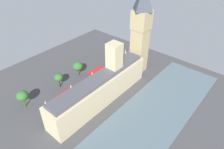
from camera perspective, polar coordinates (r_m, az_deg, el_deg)
ground_plane at (r=108.00m, az=-3.97°, el=-6.74°), size 130.53×130.53×0.00m
river_thames at (r=96.07m, az=8.61°, el=-13.87°), size 29.45×117.48×0.25m
parliament_building at (r=102.26m, az=-2.89°, el=-3.49°), size 11.11×60.53×28.62m
clock_tower at (r=117.44m, az=8.12°, el=12.70°), size 9.29×9.29×53.51m
double_decker_bus_kerbside at (r=122.39m, az=-4.39°, el=0.58°), size 2.86×10.56×4.75m
car_black_by_river_gate at (r=114.64m, az=-9.14°, el=-3.68°), size 1.95×4.84×1.74m
double_decker_bus_under_trees at (r=108.08m, az=-13.12°, el=-5.88°), size 2.83×10.55×4.75m
car_yellow_cab_trailing at (r=105.01m, az=-16.93°, el=-9.43°), size 1.92×4.30×1.74m
pedestrian_opposite_hall at (r=124.58m, az=1.46°, el=0.32°), size 0.67×0.67×1.63m
plane_tree_midblock at (r=115.23m, az=-14.80°, el=-0.82°), size 5.12×5.12×8.67m
plane_tree_far_end at (r=122.37m, az=-9.62°, el=2.30°), size 6.17×6.17×9.13m
plane_tree_corner at (r=107.81m, az=-23.87°, el=-5.50°), size 5.86×5.86×9.59m
street_lamp_near_tower at (r=115.97m, az=-14.63°, el=-2.01°), size 0.56×0.56×5.71m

